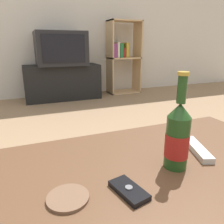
{
  "coord_description": "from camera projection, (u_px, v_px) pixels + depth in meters",
  "views": [
    {
      "loc": [
        -0.24,
        -0.49,
        0.78
      ],
      "look_at": [
        0.08,
        0.29,
        0.52
      ],
      "focal_mm": 35.0,
      "sensor_mm": 36.0,
      "label": 1
    }
  ],
  "objects": [
    {
      "name": "back_wall",
      "position": [
        33.0,
        5.0,
        3.04
      ],
      "size": [
        8.0,
        0.05,
        2.6
      ],
      "color": "beige",
      "rests_on": "ground_plane"
    },
    {
      "name": "coffee_table",
      "position": [
        124.0,
        193.0,
        0.64
      ],
      "size": [
        1.29,
        0.64,
        0.42
      ],
      "color": "brown",
      "rests_on": "ground_plane"
    },
    {
      "name": "tv_stand",
      "position": [
        63.0,
        82.0,
        3.2
      ],
      "size": [
        1.06,
        0.43,
        0.5
      ],
      "color": "black",
      "rests_on": "ground_plane"
    },
    {
      "name": "television",
      "position": [
        60.0,
        48.0,
        3.06
      ],
      "size": [
        0.67,
        0.59,
        0.45
      ],
      "color": "black",
      "rests_on": "tv_stand"
    },
    {
      "name": "bookshelf",
      "position": [
        122.0,
        56.0,
        3.52
      ],
      "size": [
        0.51,
        0.3,
        1.14
      ],
      "color": "tan",
      "rests_on": "ground_plane"
    },
    {
      "name": "beer_bottle",
      "position": [
        177.0,
        137.0,
        0.64
      ],
      "size": [
        0.07,
        0.07,
        0.29
      ],
      "color": "#1E4219",
      "rests_on": "coffee_table"
    },
    {
      "name": "cell_phone",
      "position": [
        129.0,
        190.0,
        0.55
      ],
      "size": [
        0.08,
        0.12,
        0.02
      ],
      "rotation": [
        0.0,
        0.0,
        0.21
      ],
      "color": "black",
      "rests_on": "coffee_table"
    },
    {
      "name": "remote_control",
      "position": [
        197.0,
        149.0,
        0.77
      ],
      "size": [
        0.1,
        0.18,
        0.02
      ],
      "rotation": [
        0.0,
        0.0,
        -0.34
      ],
      "color": "beige",
      "rests_on": "coffee_table"
    },
    {
      "name": "coaster",
      "position": [
        68.0,
        198.0,
        0.53
      ],
      "size": [
        0.1,
        0.1,
        0.01
      ],
      "color": "brown",
      "rests_on": "coffee_table"
    }
  ]
}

